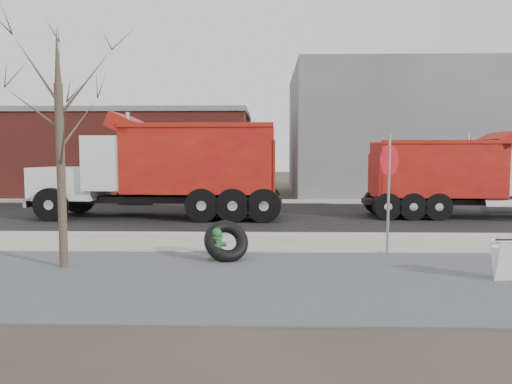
{
  "coord_description": "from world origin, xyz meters",
  "views": [
    {
      "loc": [
        1.25,
        -12.35,
        2.45
      ],
      "look_at": [
        0.94,
        1.03,
        1.4
      ],
      "focal_mm": 32.0,
      "sensor_mm": 36.0,
      "label": 1
    }
  ],
  "objects_px": {
    "truck_tire": "(226,241)",
    "dump_truck_red_a": "(462,175)",
    "sandwich_board": "(510,260)",
    "stop_sign": "(389,174)",
    "fire_hydrant": "(217,246)",
    "dump_truck_red_b": "(168,166)"
  },
  "relations": [
    {
      "from": "truck_tire",
      "to": "dump_truck_red_a",
      "type": "height_order",
      "value": "dump_truck_red_a"
    },
    {
      "from": "sandwich_board",
      "to": "stop_sign",
      "type": "bearing_deg",
      "value": 120.79
    },
    {
      "from": "truck_tire",
      "to": "fire_hydrant",
      "type": "bearing_deg",
      "value": -157.55
    },
    {
      "from": "stop_sign",
      "to": "dump_truck_red_a",
      "type": "bearing_deg",
      "value": 37.16
    },
    {
      "from": "fire_hydrant",
      "to": "truck_tire",
      "type": "relative_size",
      "value": 0.62
    },
    {
      "from": "dump_truck_red_b",
      "to": "dump_truck_red_a",
      "type": "bearing_deg",
      "value": -176.69
    },
    {
      "from": "fire_hydrant",
      "to": "truck_tire",
      "type": "distance_m",
      "value": 0.25
    },
    {
      "from": "dump_truck_red_a",
      "to": "truck_tire",
      "type": "bearing_deg",
      "value": -136.55
    },
    {
      "from": "fire_hydrant",
      "to": "dump_truck_red_b",
      "type": "distance_m",
      "value": 8.15
    },
    {
      "from": "sandwich_board",
      "to": "dump_truck_red_b",
      "type": "xyz_separation_m",
      "value": [
        -8.63,
        9.07,
        1.62
      ]
    },
    {
      "from": "truck_tire",
      "to": "stop_sign",
      "type": "bearing_deg",
      "value": 10.35
    },
    {
      "from": "truck_tire",
      "to": "dump_truck_red_a",
      "type": "xyz_separation_m",
      "value": [
        8.71,
        7.78,
        1.25
      ]
    },
    {
      "from": "dump_truck_red_b",
      "to": "stop_sign",
      "type": "bearing_deg",
      "value": 137.33
    },
    {
      "from": "stop_sign",
      "to": "dump_truck_red_b",
      "type": "height_order",
      "value": "dump_truck_red_b"
    },
    {
      "from": "sandwich_board",
      "to": "dump_truck_red_a",
      "type": "distance_m",
      "value": 10.01
    },
    {
      "from": "dump_truck_red_b",
      "to": "truck_tire",
      "type": "bearing_deg",
      "value": 113.15
    },
    {
      "from": "dump_truck_red_a",
      "to": "stop_sign",
      "type": "bearing_deg",
      "value": -122.32
    },
    {
      "from": "truck_tire",
      "to": "stop_sign",
      "type": "relative_size",
      "value": 0.43
    },
    {
      "from": "fire_hydrant",
      "to": "sandwich_board",
      "type": "xyz_separation_m",
      "value": [
        5.89,
        -1.59,
        0.08
      ]
    },
    {
      "from": "sandwich_board",
      "to": "dump_truck_red_a",
      "type": "height_order",
      "value": "dump_truck_red_a"
    },
    {
      "from": "fire_hydrant",
      "to": "truck_tire",
      "type": "xyz_separation_m",
      "value": [
        0.21,
        0.09,
        0.1
      ]
    },
    {
      "from": "fire_hydrant",
      "to": "stop_sign",
      "type": "distance_m",
      "value": 4.55
    }
  ]
}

